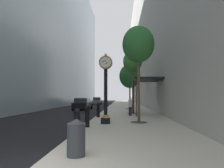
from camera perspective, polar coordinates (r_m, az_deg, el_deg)
The scene contains 16 objects.
ground_plane at distance 31.71m, azimuth -1.21°, elevation -6.79°, with size 110.00×110.00×0.00m, color black.
sidewalk_right at distance 34.64m, azimuth 3.89°, elevation -6.39°, with size 5.72×80.00×0.14m, color beige.
building_block_left at distance 40.15m, azimuth -19.80°, elevation 17.45°, with size 9.00×80.00×32.08m.
building_block_right at distance 37.56m, azimuth 15.54°, elevation 15.68°, with size 9.00×80.00×28.16m.
street_clock at distance 12.40m, azimuth -1.83°, elevation -0.22°, with size 0.84×0.55×4.38m.
bollard_nearest at distance 8.61m, azimuth -10.05°, elevation -10.65°, with size 0.28×0.28×1.17m.
bollard_second at distance 11.09m, azimuth -7.11°, elevation -9.05°, with size 0.28×0.28×1.17m.
bollard_fourth at distance 16.12m, azimuth -3.99°, elevation -7.31°, with size 0.28×0.28×1.17m.
street_tree_near at distance 13.45m, azimuth 7.55°, elevation 11.03°, with size 2.10×2.10×6.31m.
street_tree_mid_near at distance 20.07m, azimuth 5.92°, elevation 6.29°, with size 1.89×1.89×6.25m.
street_tree_mid_far at distance 26.67m, azimuth 5.13°, elevation 2.26°, with size 2.80×2.80×5.98m.
trash_bin at distance 5.93m, azimuth -10.24°, elevation -14.69°, with size 0.53×0.53×1.05m.
pedestrian_walking at distance 17.38m, azimuth 5.29°, elevation -6.28°, with size 0.51×0.43×1.61m.
storefront_awning at distance 18.45m, azimuth 9.91°, elevation 1.08°, with size 2.40×3.60×3.30m.
car_grey_near at distance 44.27m, azimuth -4.28°, elevation -4.84°, with size 2.14×4.44×1.57m.
car_black_mid at distance 26.89m, azimuth -8.42°, elevation -5.71°, with size 2.12×4.56×1.57m.
Camera 1 is at (2.18, -4.58, 1.84)m, focal length 31.85 mm.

